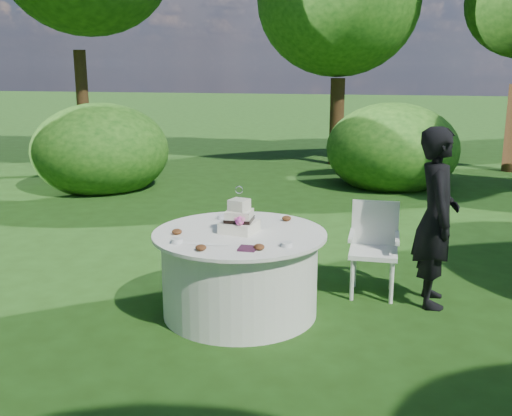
% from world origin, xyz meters
% --- Properties ---
extents(ground, '(80.00, 80.00, 0.00)m').
position_xyz_m(ground, '(0.00, 0.00, 0.00)').
color(ground, '#1B3A0F').
rests_on(ground, ground).
extents(napkins, '(0.14, 0.14, 0.02)m').
position_xyz_m(napkins, '(0.18, -0.48, 0.78)').
color(napkins, '#411B34').
rests_on(napkins, table).
extents(feather_plume, '(0.48, 0.07, 0.01)m').
position_xyz_m(feather_plume, '(-0.23, -0.43, 0.78)').
color(feather_plume, white).
rests_on(feather_plume, table).
extents(guest, '(0.43, 0.63, 1.69)m').
position_xyz_m(guest, '(1.74, 0.61, 0.84)').
color(guest, black).
rests_on(guest, ground).
extents(table, '(1.56, 1.56, 0.77)m').
position_xyz_m(table, '(0.00, 0.00, 0.39)').
color(table, silver).
rests_on(table, ground).
extents(cake, '(0.34, 0.34, 0.42)m').
position_xyz_m(cake, '(-0.00, 0.01, 0.88)').
color(cake, white).
rests_on(cake, table).
extents(chair, '(0.48, 0.46, 0.91)m').
position_xyz_m(chair, '(1.18, 0.78, 0.52)').
color(chair, white).
rests_on(chair, ground).
extents(votives, '(1.02, 0.95, 0.04)m').
position_xyz_m(votives, '(-0.08, -0.12, 0.79)').
color(votives, white).
rests_on(votives, table).
extents(petal_cups, '(0.96, 1.16, 0.05)m').
position_xyz_m(petal_cups, '(-0.02, -0.19, 0.79)').
color(petal_cups, '#562D16').
rests_on(petal_cups, table).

